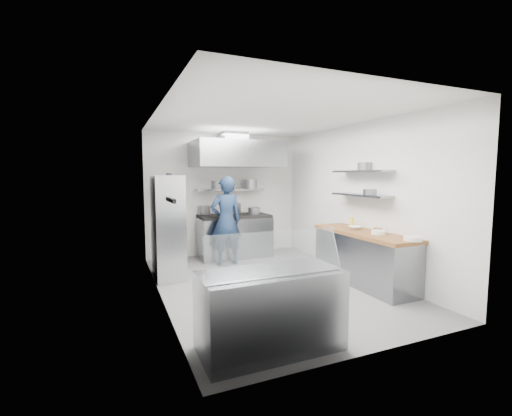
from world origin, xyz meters
name	(u,v)px	position (x,y,z in m)	size (l,w,h in m)	color
floor	(270,284)	(0.00, 0.00, 0.00)	(5.00, 5.00, 0.00)	slate
ceiling	(270,117)	(0.00, 0.00, 2.80)	(5.00, 5.00, 0.00)	silver
wall_back	(224,194)	(0.00, 2.50, 1.40)	(3.60, 0.02, 2.80)	white
wall_front	(376,220)	(0.00, -2.50, 1.40)	(3.60, 0.02, 2.80)	white
wall_left	(159,206)	(-1.80, 0.00, 1.40)	(5.00, 0.02, 2.80)	white
wall_right	(357,199)	(1.80, 0.00, 1.40)	(5.00, 0.02, 2.80)	white
gas_range	(234,237)	(0.10, 2.10, 0.45)	(1.60, 0.80, 0.90)	gray
cooktop	(234,216)	(0.10, 2.10, 0.93)	(1.57, 0.78, 0.06)	black
stock_pot_left	(204,210)	(-0.51, 2.45, 1.06)	(0.28, 0.28, 0.20)	slate
stock_pot_mid	(234,208)	(0.19, 2.35, 1.08)	(0.32, 0.32, 0.24)	slate
stock_pot_right	(254,211)	(0.55, 2.01, 1.04)	(0.28, 0.28, 0.16)	slate
over_range_shelf	(231,190)	(0.10, 2.34, 1.52)	(1.60, 0.30, 0.04)	gray
shelf_pot_a	(217,185)	(-0.18, 2.49, 1.63)	(0.28, 0.28, 0.18)	slate
shelf_pot_b	(250,184)	(0.50, 2.12, 1.65)	(0.31, 0.31, 0.22)	slate
extractor_hood	(236,154)	(0.10, 1.93, 2.30)	(1.90, 1.15, 0.55)	gray
hood_duct	(233,138)	(0.10, 2.15, 2.68)	(0.55, 0.55, 0.24)	slate
red_firebox	(171,195)	(-1.25, 2.44, 1.42)	(0.22, 0.10, 0.26)	red
chef	(226,221)	(-0.29, 1.50, 0.91)	(0.67, 0.44, 1.83)	#162542
wire_rack	(168,227)	(-1.53, 1.07, 0.93)	(0.50, 0.90, 1.85)	silver
rack_bin_a	(168,234)	(-1.53, 1.01, 0.80)	(0.16, 0.20, 0.18)	white
rack_bin_b	(164,205)	(-1.53, 1.42, 1.30)	(0.13, 0.17, 0.15)	yellow
rack_jar	(169,178)	(-1.48, 1.10, 1.80)	(0.10, 0.10, 0.18)	black
knife_strip	(171,200)	(-1.78, -0.90, 1.55)	(0.04, 0.55, 0.05)	black
prep_counter_base	(363,259)	(1.48, -0.60, 0.42)	(0.62, 2.00, 0.84)	gray
prep_counter_top	(364,233)	(1.48, -0.60, 0.87)	(0.65, 2.04, 0.06)	brown
plate_stack_a	(413,239)	(1.59, -1.53, 0.93)	(0.26, 0.26, 0.06)	white
plate_stack_b	(379,232)	(1.52, -0.90, 0.93)	(0.23, 0.23, 0.06)	white
copper_pan	(378,230)	(1.69, -0.70, 0.93)	(0.14, 0.14, 0.06)	#C35E37
squeeze_bottle	(352,222)	(1.65, -0.07, 0.99)	(0.06, 0.06, 0.18)	yellow
mixing_bowl	(355,228)	(1.50, -0.34, 0.93)	(0.23, 0.23, 0.06)	white
wall_shelf_lower	(361,195)	(1.64, -0.30, 1.50)	(0.30, 1.30, 0.04)	gray
wall_shelf_upper	(361,171)	(1.64, -0.30, 1.92)	(0.30, 1.30, 0.04)	gray
shelf_pot_c	(370,192)	(1.56, -0.62, 1.57)	(0.23, 0.23, 0.10)	slate
shelf_pot_d	(365,166)	(1.73, -0.28, 2.01)	(0.24, 0.24, 0.14)	slate
display_case	(270,310)	(-0.94, -2.00, 0.42)	(1.50, 0.70, 0.85)	gray
display_glass	(276,253)	(-0.94, -2.12, 1.07)	(1.47, 0.02, 0.45)	silver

